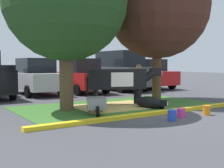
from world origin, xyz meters
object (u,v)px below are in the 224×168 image
sedan_red (80,76)px  bucket_blue (172,115)px  person_handler (139,82)px  hatchback_white (36,77)px  suv_dark_grey (119,71)px  bucket_orange (206,110)px  bucket_pink (181,113)px  shade_tree_right (157,7)px  sedan_blue (148,74)px  wheelbarrow (96,103)px  cow_holstein (119,79)px  calf_lying (150,103)px

sedan_red → bucket_blue: bearing=-100.2°
person_handler → bucket_blue: person_handler is taller
hatchback_white → suv_dark_grey: (5.37, -0.47, 0.29)m
bucket_orange → suv_dark_grey: suv_dark_grey is taller
bucket_blue → hatchback_white: bearing=95.2°
bucket_pink → bucket_blue: bearing=-160.6°
shade_tree_right → person_handler: size_ratio=3.88×
person_handler → suv_dark_grey: suv_dark_grey is taller
person_handler → sedan_blue: sedan_blue is taller
bucket_pink → sedan_red: size_ratio=0.07×
person_handler → sedan_blue: (5.21, 5.44, 0.07)m
wheelbarrow → bucket_orange: (3.03, -2.11, -0.22)m
wheelbarrow → suv_dark_grey: (5.88, 7.03, 0.88)m
bucket_blue → sedan_red: 9.36m
cow_holstein → sedan_red: sedan_red is taller
wheelbarrow → suv_dark_grey: 9.20m
shade_tree_right → suv_dark_grey: (1.84, 5.57, -2.98)m
wheelbarrow → suv_dark_grey: size_ratio=0.34×
calf_lying → sedan_red: size_ratio=0.30×
cow_holstein → suv_dark_grey: suv_dark_grey is taller
shade_tree_right → bucket_pink: shade_tree_right is taller
shade_tree_right → wheelbarrow: size_ratio=4.22×
bucket_blue → suv_dark_grey: size_ratio=0.07×
cow_holstein → sedan_blue: bearing=41.8°
calf_lying → hatchback_white: size_ratio=0.30×
bucket_pink → suv_dark_grey: (3.86, 8.96, 1.12)m
person_handler → suv_dark_grey: bearing=63.1°
wheelbarrow → hatchback_white: 7.54m
sedan_blue → cow_holstein: bearing=-138.2°
bucket_pink → suv_dark_grey: bearing=66.7°
sedan_blue → person_handler: bearing=-133.8°
person_handler → bucket_pink: size_ratio=5.91×
person_handler → suv_dark_grey: (2.71, 5.36, 0.35)m
sedan_blue → wheelbarrow: bearing=-139.7°
wheelbarrow → bucket_pink: (2.01, -1.93, -0.24)m
person_handler → cow_holstein: bearing=-162.4°
bucket_orange → sedan_blue: size_ratio=0.07×
bucket_blue → wheelbarrow: bearing=122.8°
wheelbarrow → hatchback_white: bearing=86.1°
wheelbarrow → bucket_pink: wheelbarrow is taller
sedan_red → person_handler: bearing=-88.6°
shade_tree_right → calf_lying: bearing=-138.5°
cow_holstein → hatchback_white: hatchback_white is taller
person_handler → bucket_pink: (-1.15, -3.60, -0.77)m
person_handler → calf_lying: bearing=-115.2°
bucket_blue → sedan_blue: size_ratio=0.08×
person_handler → wheelbarrow: person_handler is taller
suv_dark_grey → calf_lying: bearing=-116.5°
sedan_red → sedan_blue: bearing=0.9°
person_handler → bucket_orange: (-0.13, -3.78, -0.74)m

